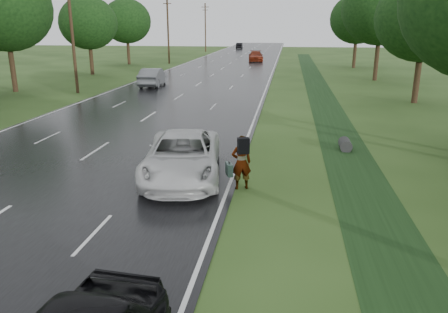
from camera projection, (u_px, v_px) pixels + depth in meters
name	position (u px, v px, depth m)	size (l,w,h in m)	color
road	(219.00, 71.00, 55.30)	(14.00, 180.00, 0.04)	black
edge_stripe_east	(272.00, 72.00, 54.36)	(0.12, 180.00, 0.01)	silver
edge_stripe_west	(167.00, 70.00, 56.22)	(0.12, 180.00, 0.01)	silver
center_line	(219.00, 71.00, 55.29)	(0.12, 180.00, 0.01)	silver
drainage_ditch	(329.00, 113.00, 28.81)	(2.20, 120.00, 0.56)	black
utility_pole_mid	(72.00, 30.00, 36.13)	(1.60, 0.26, 10.00)	#342415
utility_pole_far	(168.00, 28.00, 64.54)	(1.60, 0.26, 10.00)	#342415
utility_pole_distant	(205.00, 27.00, 92.95)	(1.60, 0.26, 10.00)	#342415
tree_east_c	(425.00, 18.00, 31.13)	(7.00, 7.00, 9.29)	#342415
tree_east_d	(382.00, 9.00, 44.15)	(8.00, 8.00, 10.76)	#342415
tree_east_f	(358.00, 19.00, 57.68)	(7.20, 7.20, 9.62)	#342415
tree_west_c	(4.00, 9.00, 36.43)	(7.80, 7.80, 10.43)	#342415
tree_west_d	(88.00, 23.00, 49.89)	(6.60, 6.60, 8.80)	#342415
tree_west_f	(127.00, 21.00, 63.15)	(7.00, 7.00, 9.29)	#342415
pedestrian	(241.00, 162.00, 15.40)	(1.02, 0.78, 1.96)	#A5998C
white_pickup	(182.00, 156.00, 16.50)	(2.78, 6.02, 1.67)	silver
silver_sedan	(153.00, 77.00, 41.28)	(1.79, 5.13, 1.69)	gray
far_car_red	(256.00, 56.00, 69.54)	(2.24, 5.52, 1.60)	maroon
far_car_dark	(239.00, 46.00, 106.38)	(1.46, 4.18, 1.38)	black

